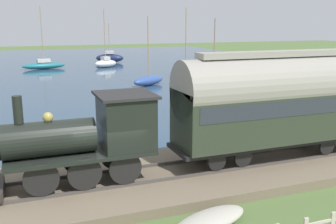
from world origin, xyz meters
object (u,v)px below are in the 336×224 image
passenger_coach (278,99)px  sailboat_blue (149,80)px  rowboat_near_shore (242,128)px  steam_locomotive (92,133)px  sailboat_navy (110,58)px  sailboat_white (106,63)px  beached_dinghy (210,220)px  sailboat_gray (186,72)px  rowboat_mid_harbor (139,143)px  sailboat_teal (44,65)px  sailboat_yellow (213,92)px

passenger_coach → sailboat_blue: bearing=-4.4°
rowboat_near_shore → steam_locomotive: bearing=69.7°
passenger_coach → rowboat_near_shore: passenger_coach is taller
passenger_coach → sailboat_navy: size_ratio=1.57×
sailboat_white → beached_dinghy: size_ratio=2.68×
passenger_coach → beached_dinghy: bearing=127.1°
sailboat_gray → sailboat_blue: bearing=138.1°
rowboat_mid_harbor → beached_dinghy: size_ratio=0.67×
beached_dinghy → sailboat_blue: bearing=-14.2°
sailboat_teal → sailboat_yellow: size_ratio=1.28×
passenger_coach → rowboat_near_shore: 6.07m
sailboat_navy → sailboat_blue: sailboat_blue is taller
steam_locomotive → sailboat_blue: size_ratio=0.86×
passenger_coach → rowboat_mid_harbor: passenger_coach is taller
sailboat_navy → rowboat_mid_harbor: (-43.53, 8.17, -0.47)m
steam_locomotive → rowboat_near_shore: bearing=-61.4°
rowboat_mid_harbor → rowboat_near_shore: 6.49m
sailboat_white → sailboat_blue: size_ratio=1.19×
steam_locomotive → beached_dinghy: 5.25m
steam_locomotive → sailboat_yellow: (13.94, -12.13, -1.54)m
sailboat_gray → steam_locomotive: bearing=162.7°
sailboat_navy → sailboat_yellow: 34.05m
sailboat_navy → sailboat_white: 7.05m
sailboat_white → sailboat_yellow: sailboat_white is taller
sailboat_navy → rowboat_mid_harbor: sailboat_navy is taller
sailboat_navy → rowboat_near_shore: bearing=-158.6°
passenger_coach → sailboat_white: (41.25, -1.18, -2.33)m
passenger_coach → rowboat_near_shore: size_ratio=3.60×
sailboat_teal → sailboat_white: size_ratio=1.03×
sailboat_navy → steam_locomotive: bearing=-169.5°
rowboat_mid_harbor → rowboat_near_shore: rowboat_mid_harbor is taller
sailboat_teal → sailboat_blue: 20.65m
sailboat_yellow → beached_dinghy: (-17.82, 9.25, -0.53)m
beached_dinghy → sailboat_navy: bearing=-9.2°
passenger_coach → rowboat_mid_harbor: bearing=47.8°
rowboat_near_shore → rowboat_mid_harbor: bearing=47.7°
sailboat_navy → sailboat_gray: (-20.15, -4.42, -0.19)m
passenger_coach → beached_dinghy: (-3.88, 5.13, -2.74)m
steam_locomotive → rowboat_near_shore: steam_locomotive is taller
sailboat_navy → sailboat_white: (-6.73, 2.09, -0.12)m
sailboat_white → rowboat_mid_harbor: sailboat_white is taller
sailboat_teal → passenger_coach: bearing=-178.3°
passenger_coach → sailboat_gray: size_ratio=1.21×
steam_locomotive → beached_dinghy: (-3.88, -2.87, -2.06)m
sailboat_yellow → sailboat_gray: bearing=16.9°
steam_locomotive → sailboat_blue: (23.56, -9.80, -1.75)m
sailboat_white → rowboat_near_shore: (-36.05, -0.36, -0.40)m
rowboat_mid_harbor → sailboat_gray: bearing=-38.8°
steam_locomotive → rowboat_mid_harbor: 5.78m
sailboat_teal → sailboat_yellow: (-28.24, -11.23, 0.20)m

